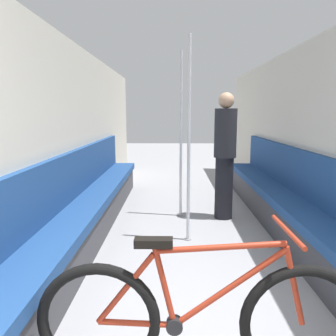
% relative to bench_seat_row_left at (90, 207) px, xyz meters
% --- Properties ---
extents(wall_left, '(0.10, 9.36, 2.29)m').
position_rel_bench_seat_row_left_xyz_m(wall_left, '(-0.24, -0.08, 0.81)').
color(wall_left, beige).
rests_on(wall_left, ground).
extents(wall_right, '(0.10, 9.36, 2.29)m').
position_rel_bench_seat_row_left_xyz_m(wall_right, '(2.62, -0.08, 0.81)').
color(wall_right, beige).
rests_on(wall_right, ground).
extents(bench_seat_row_left, '(0.44, 5.05, 1.02)m').
position_rel_bench_seat_row_left_xyz_m(bench_seat_row_left, '(0.00, 0.00, 0.00)').
color(bench_seat_row_left, '#3D3D42').
rests_on(bench_seat_row_left, ground).
extents(bench_seat_row_right, '(0.44, 5.05, 1.02)m').
position_rel_bench_seat_row_left_xyz_m(bench_seat_row_right, '(2.38, 0.00, 0.00)').
color(bench_seat_row_right, '#3D3D42').
rests_on(bench_seat_row_right, ground).
extents(bicycle, '(1.77, 0.46, 0.87)m').
position_rel_bench_seat_row_left_xyz_m(bicycle, '(1.14, -2.17, 0.02)').
color(bicycle, black).
rests_on(bicycle, ground).
extents(grab_pole_near, '(0.08, 0.08, 2.27)m').
position_rel_bench_seat_row_left_xyz_m(grab_pole_near, '(1.18, -0.17, 0.77)').
color(grab_pole_near, gray).
rests_on(grab_pole_near, ground).
extents(grab_pole_far, '(0.08, 0.08, 2.27)m').
position_rel_bench_seat_row_left_xyz_m(grab_pole_far, '(1.11, 0.73, 0.77)').
color(grab_pole_far, gray).
rests_on(grab_pole_far, ground).
extents(passenger_standing, '(0.30, 0.30, 1.72)m').
position_rel_bench_seat_row_left_xyz_m(passenger_standing, '(1.71, 0.64, 0.56)').
color(passenger_standing, black).
rests_on(passenger_standing, ground).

